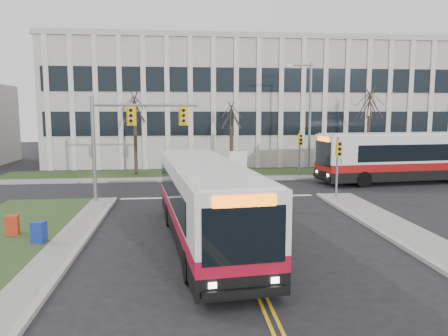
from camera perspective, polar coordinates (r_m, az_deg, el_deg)
ground at (r=19.47m, az=1.32°, el=-8.55°), size 120.00×120.00×0.00m
sidewalk_west at (r=15.30m, az=-23.87°, el=-13.47°), size 1.20×26.00×0.14m
sidewalk_cross at (r=34.95m, az=6.41°, el=-1.28°), size 44.00×1.60×0.14m
building_lawn at (r=37.67m, az=5.51°, el=-0.65°), size 44.00×5.00×0.12m
office_building at (r=49.12m, az=2.85°, el=8.22°), size 40.00×16.00×12.00m
mast_arm_signal at (r=25.96m, az=-13.10°, el=4.83°), size 6.11×0.38×6.20m
signal_pole_near at (r=27.33m, az=14.66°, el=1.21°), size 0.34×0.39×3.80m
signal_pole_far at (r=35.39m, az=9.88°, el=2.73°), size 0.34×0.39×3.80m
streetlight at (r=36.27m, az=10.91°, el=7.07°), size 2.15×0.25×9.20m
directory_sign at (r=36.63m, az=1.85°, el=0.90°), size 1.50×0.12×2.00m
tree_left at (r=36.75m, az=-11.60°, el=7.56°), size 1.80×1.80×7.70m
tree_mid at (r=37.02m, az=0.96°, el=6.73°), size 1.80×1.80×6.82m
tree_right at (r=40.04m, az=18.48°, el=7.88°), size 1.80×1.80×8.25m
bus_main at (r=17.64m, az=-2.41°, el=-4.77°), size 3.99×12.48×3.27m
bus_cross at (r=35.55m, az=22.90°, el=1.16°), size 13.89×4.26×3.64m
newspaper_box_blue at (r=19.27m, az=-23.01°, el=-7.86°), size 0.60×0.56×0.95m
newspaper_box_red at (r=20.86m, az=-25.91°, el=-6.87°), size 0.55×0.51×0.95m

